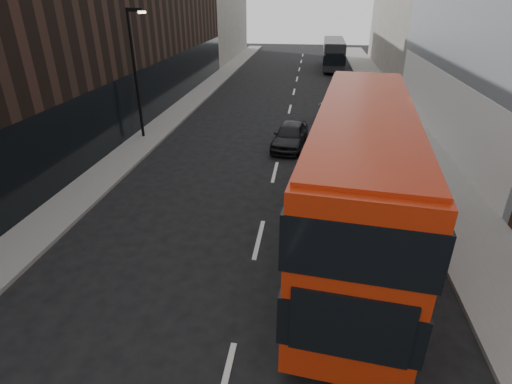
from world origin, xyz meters
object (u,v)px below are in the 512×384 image
at_px(red_bus, 359,174).
at_px(car_c, 348,91).
at_px(grey_bus, 333,53).
at_px(car_a, 290,135).
at_px(street_lamp, 136,66).
at_px(car_b, 332,115).

xyz_separation_m(red_bus, car_c, (1.38, 22.14, -2.08)).
xyz_separation_m(grey_bus, car_a, (-3.29, -27.34, -1.00)).
bearing_deg(street_lamp, car_c, 43.57).
relative_size(street_lamp, grey_bus, 0.71).
height_order(red_bus, grey_bus, red_bus).
distance_m(red_bus, grey_bus, 36.99).
bearing_deg(red_bus, car_c, 92.66).
bearing_deg(car_b, street_lamp, -165.51).
bearing_deg(grey_bus, red_bus, -90.28).
height_order(car_a, car_c, car_a).
bearing_deg(car_b, red_bus, -95.69).
height_order(red_bus, car_a, red_bus).
distance_m(red_bus, car_a, 10.20).
relative_size(red_bus, car_a, 3.00).
xyz_separation_m(street_lamp, red_bus, (11.39, -9.99, -1.48)).
distance_m(street_lamp, red_bus, 15.22).
distance_m(street_lamp, car_b, 12.47).
height_order(street_lamp, car_a, street_lamp).
bearing_deg(car_a, red_bus, -67.20).
bearing_deg(car_a, grey_bus, 90.45).
relative_size(red_bus, car_c, 2.84).
distance_m(street_lamp, car_a, 9.40).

